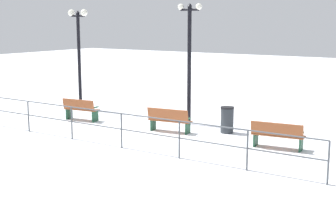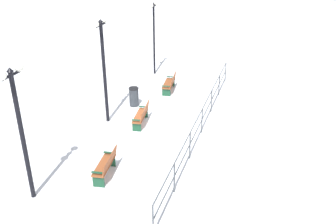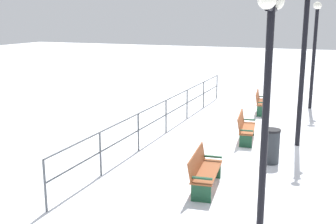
# 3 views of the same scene
# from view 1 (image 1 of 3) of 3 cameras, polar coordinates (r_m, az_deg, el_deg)

# --- Properties ---
(ground_plane) EXTENTS (80.00, 80.00, 0.00)m
(ground_plane) POSITION_cam_1_polar(r_m,az_deg,el_deg) (18.23, 0.04, -2.35)
(ground_plane) COLOR white
(ground_plane) RESTS_ON ground
(bench_nearest) EXTENTS (0.74, 1.72, 0.89)m
(bench_nearest) POSITION_cam_1_polar(r_m,az_deg,el_deg) (16.20, 12.47, -2.57)
(bench_nearest) COLOR brown
(bench_nearest) RESTS_ON ground
(bench_second) EXTENTS (0.70, 1.67, 0.90)m
(bench_second) POSITION_cam_1_polar(r_m,az_deg,el_deg) (18.16, 0.14, -0.89)
(bench_second) COLOR brown
(bench_second) RESTS_ON ground
(bench_third) EXTENTS (0.69, 1.55, 0.90)m
(bench_third) POSITION_cam_1_polar(r_m,az_deg,el_deg) (20.58, -9.99, 0.33)
(bench_third) COLOR brown
(bench_third) RESTS_ON ground
(lamppost_middle) EXTENTS (0.24, 1.04, 4.69)m
(lamppost_middle) POSITION_cam_1_polar(r_m,az_deg,el_deg) (19.30, 2.47, 7.08)
(lamppost_middle) COLOR black
(lamppost_middle) RESTS_ON ground
(lamppost_far) EXTENTS (0.31, 1.07, 4.53)m
(lamppost_far) POSITION_cam_1_polar(r_m,az_deg,el_deg) (22.83, -10.22, 7.95)
(lamppost_far) COLOR black
(lamppost_far) RESTS_ON ground
(waterfront_railing) EXTENTS (0.05, 13.19, 1.15)m
(waterfront_railing) POSITION_cam_1_polar(r_m,az_deg,el_deg) (15.92, -5.37, -1.43)
(waterfront_railing) COLOR #4C5156
(waterfront_railing) RESTS_ON ground
(trash_bin) EXTENTS (0.49, 0.49, 0.96)m
(trash_bin) POSITION_cam_1_polar(r_m,az_deg,el_deg) (18.20, 6.80, -0.89)
(trash_bin) COLOR #2D3338
(trash_bin) RESTS_ON ground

